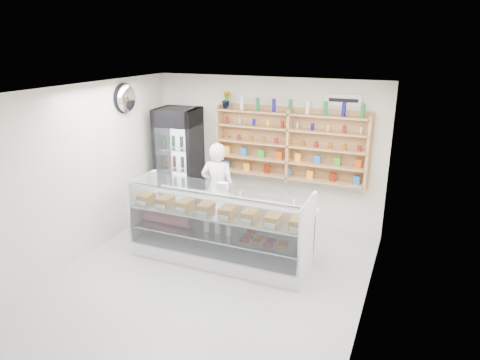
% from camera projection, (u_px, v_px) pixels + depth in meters
% --- Properties ---
extents(room, '(5.00, 5.00, 5.00)m').
position_uv_depth(room, '(206.00, 192.00, 6.01)').
color(room, '#AAAAAF').
rests_on(room, ground).
extents(display_counter, '(2.92, 0.87, 1.27)m').
position_uv_depth(display_counter, '(220.00, 240.00, 6.92)').
color(display_counter, white).
rests_on(display_counter, floor).
extents(shop_worker, '(0.68, 0.49, 1.72)m').
position_uv_depth(shop_worker, '(218.00, 189.00, 7.76)').
color(shop_worker, white).
rests_on(shop_worker, floor).
extents(drinks_cooler, '(0.86, 0.84, 2.18)m').
position_uv_depth(drinks_cooler, '(180.00, 163.00, 8.56)').
color(drinks_cooler, black).
rests_on(drinks_cooler, floor).
extents(wall_shelving, '(2.84, 0.28, 1.33)m').
position_uv_depth(wall_shelving, '(289.00, 146.00, 7.81)').
color(wall_shelving, tan).
rests_on(wall_shelving, back_wall).
extents(potted_plant, '(0.19, 0.16, 0.33)m').
position_uv_depth(potted_plant, '(227.00, 100.00, 8.04)').
color(potted_plant, '#1E6626').
rests_on(potted_plant, wall_shelving).
extents(security_mirror, '(0.15, 0.50, 0.50)m').
position_uv_depth(security_mirror, '(127.00, 98.00, 7.54)').
color(security_mirror, silver).
rests_on(security_mirror, left_wall).
extents(wall_sign, '(0.62, 0.03, 0.20)m').
position_uv_depth(wall_sign, '(344.00, 100.00, 7.32)').
color(wall_sign, white).
rests_on(wall_sign, back_wall).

